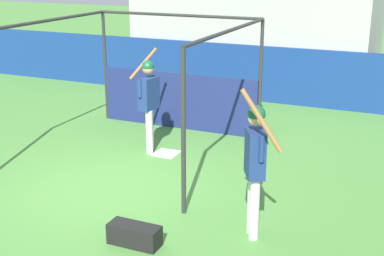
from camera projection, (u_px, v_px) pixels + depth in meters
name	position (u px, v px, depth m)	size (l,w,h in m)	color
ground_plane	(107.00, 188.00, 8.77)	(60.00, 60.00, 0.00)	#477F38
outfield_wall	(237.00, 72.00, 14.12)	(24.00, 0.12, 1.45)	navy
bleacher_section	(261.00, 24.00, 15.60)	(6.50, 4.00, 3.53)	#9E9E99
batting_cage	(165.00, 85.00, 10.97)	(3.75, 3.80, 2.50)	#282828
home_plate	(166.00, 153.00, 10.30)	(0.44, 0.44, 0.02)	white
player_batter	(149.00, 97.00, 10.11)	(0.54, 0.90, 1.93)	silver
player_waiting	(255.00, 159.00, 6.93)	(0.63, 0.61, 2.12)	silver
equipment_bag	(134.00, 235.00, 7.01)	(0.70, 0.28, 0.28)	black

